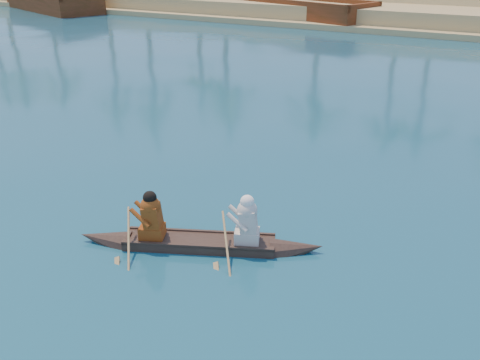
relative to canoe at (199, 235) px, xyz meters
The scene contains 5 objects.
ground 6.71m from the canoe, 143.40° to the left, with size 160.00×160.00×0.00m, color navy.
shrub_cluster 35.92m from the canoe, 98.63° to the left, with size 100.00×6.00×2.40m, color #213714, non-canonical shape.
canoe is the anchor object (origin of this frame).
barge_left 40.77m from the canoe, 140.37° to the left, with size 11.72×7.27×1.85m.
barge_mid 31.48m from the canoe, 110.46° to the left, with size 11.87×6.88×1.88m.
Camera 1 is at (10.07, -10.89, 4.96)m, focal length 40.00 mm.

